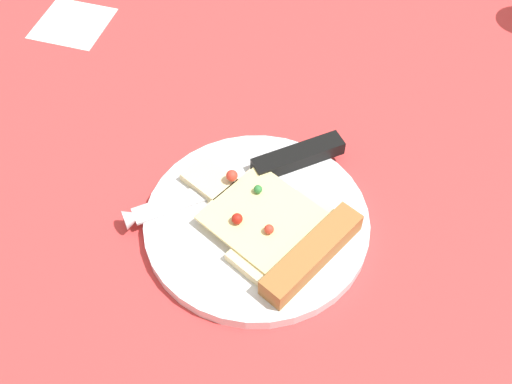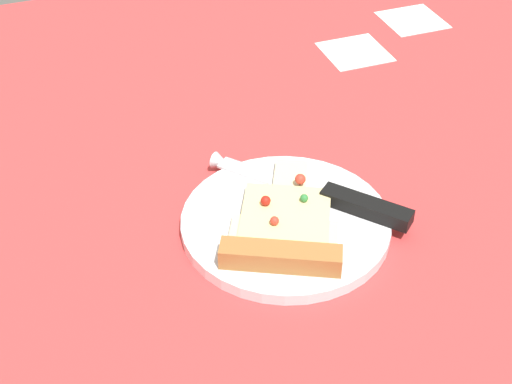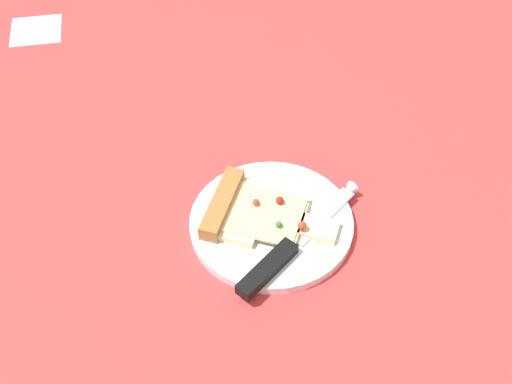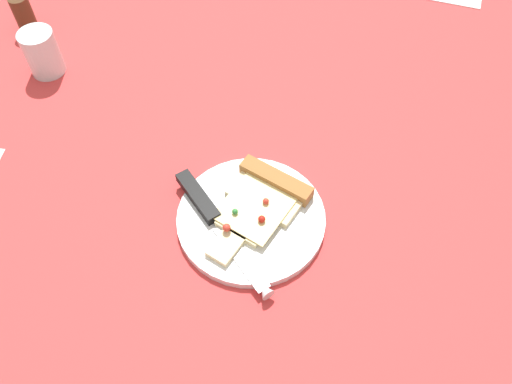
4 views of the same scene
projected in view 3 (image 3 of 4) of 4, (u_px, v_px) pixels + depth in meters
The scene contains 4 objects.
ground_plane at pixel (245, 270), 89.95cm from camera, with size 142.84×142.84×3.00cm.
plate at pixel (271, 223), 92.46cm from camera, with size 22.30×22.30×1.34cm, color silver.
pizza_slice at pixel (253, 212), 91.88cm from camera, with size 14.97×19.05×2.49cm.
knife at pixel (290, 248), 88.11cm from camera, with size 17.17×19.62×2.45cm.
Camera 3 is at (51.99, -7.09, 72.31)cm, focal length 47.66 mm.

